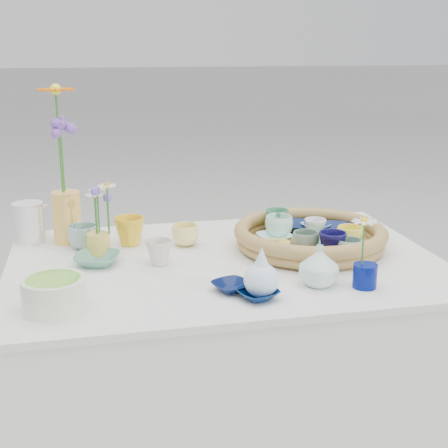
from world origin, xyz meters
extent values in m
imported|color=#04194A|center=(0.27, 0.19, 0.80)|extent=(0.16, 0.16, 0.03)
imported|color=#0A184D|center=(0.38, 0.11, 0.80)|extent=(0.16, 0.16, 0.03)
imported|color=#FBEA46|center=(0.38, -0.02, 0.82)|extent=(0.11, 0.11, 0.07)
imported|color=#509774|center=(0.29, 0.00, 0.80)|extent=(0.16, 0.16, 0.03)
imported|color=gray|center=(0.24, -0.03, 0.81)|extent=(0.09, 0.09, 0.06)
imported|color=#9BCECC|center=(0.18, 0.08, 0.80)|extent=(0.12, 0.12, 0.03)
imported|color=silver|center=(0.20, 0.13, 0.82)|extent=(0.11, 0.11, 0.07)
imported|color=white|center=(0.31, 0.09, 0.82)|extent=(0.07, 0.07, 0.06)
imported|color=#81BDD1|center=(0.35, 0.18, 0.79)|extent=(0.11, 0.11, 0.02)
imported|color=#0F0C41|center=(0.30, -0.09, 0.82)|extent=(0.10, 0.10, 0.07)
imported|color=#FFDD72|center=(0.15, 0.00, 0.80)|extent=(0.10, 0.10, 0.03)
imported|color=#81B299|center=(0.34, -0.12, 0.81)|extent=(0.08, 0.08, 0.06)
imported|color=#388054|center=(0.22, 0.20, 0.82)|extent=(0.08, 0.08, 0.07)
imported|color=gold|center=(-0.26, 0.21, 0.81)|extent=(0.11, 0.11, 0.09)
imported|color=#FEED84|center=(-0.09, 0.16, 0.80)|extent=(0.10, 0.10, 0.07)
imported|color=#56947B|center=(-0.37, 0.04, 0.78)|extent=(0.16, 0.16, 0.03)
imported|color=beige|center=(-0.19, 0.00, 0.80)|extent=(0.09, 0.09, 0.07)
imported|color=#081544|center=(-0.04, -0.24, 0.78)|extent=(0.12, 0.12, 0.02)
imported|color=#8EB4A7|center=(-0.41, 0.20, 0.80)|extent=(0.10, 0.10, 0.07)
imported|color=#001745|center=(0.02, -0.30, 0.78)|extent=(0.13, 0.13, 0.02)
imported|color=silver|center=(0.20, -0.25, 0.82)|extent=(0.12, 0.12, 0.11)
cylinder|color=#010D67|center=(0.31, -0.29, 0.80)|extent=(0.07, 0.07, 0.06)
cylinder|color=#FFBE50|center=(-0.46, 0.28, 0.85)|extent=(0.10, 0.10, 0.17)
cylinder|color=#E2C14A|center=(-0.36, 0.11, 0.80)|extent=(0.09, 0.09, 0.07)
camera|label=1|loc=(-0.37, -1.70, 1.38)|focal=50.00mm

